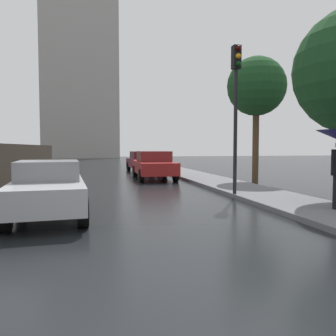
% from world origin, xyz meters
% --- Properties ---
extents(ground, '(120.00, 120.00, 0.00)m').
position_xyz_m(ground, '(0.00, 0.00, 0.00)').
color(ground, black).
extents(car_red_near_kerb, '(1.97, 4.45, 1.48)m').
position_xyz_m(car_red_near_kerb, '(2.62, 14.52, 0.75)').
color(car_red_near_kerb, maroon).
rests_on(car_red_near_kerb, ground).
extents(car_silver_far_ahead, '(1.95, 4.10, 1.35)m').
position_xyz_m(car_silver_far_ahead, '(-1.57, 5.37, 0.70)').
color(car_silver_far_ahead, '#B2B5BA').
rests_on(car_silver_far_ahead, ground).
extents(car_maroon_behind_camera, '(2.09, 3.90, 1.40)m').
position_xyz_m(car_maroon_behind_camera, '(2.89, 20.17, 0.72)').
color(car_maroon_behind_camera, maroon).
rests_on(car_maroon_behind_camera, ground).
extents(traffic_light, '(0.26, 0.39, 4.85)m').
position_xyz_m(traffic_light, '(4.10, 7.38, 3.46)').
color(traffic_light, black).
rests_on(traffic_light, sidewalk_strip).
extents(street_tree_far, '(2.76, 2.76, 5.94)m').
position_xyz_m(street_tree_far, '(7.06, 11.87, 4.51)').
color(street_tree_far, '#4C3823').
rests_on(street_tree_far, ground).
extents(distant_tower, '(12.88, 11.75, 25.19)m').
position_xyz_m(distant_tower, '(-2.83, 55.45, 12.59)').
color(distant_tower, '#9E9993').
rests_on(distant_tower, ground).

